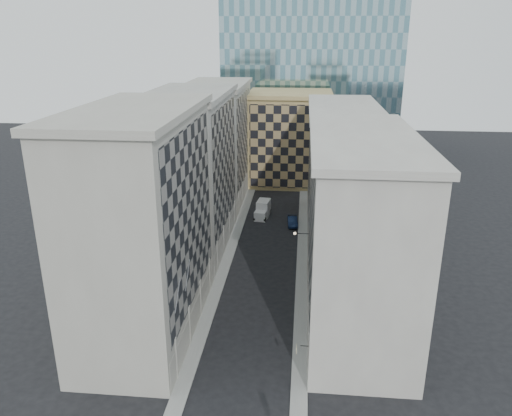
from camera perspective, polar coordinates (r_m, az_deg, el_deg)
The scene contains 15 objects.
ground at distance 46.36m, azimuth -2.09°, elevation -21.43°, with size 260.00×260.00×0.00m, color black.
sidewalk_west at distance 72.12m, azimuth -3.11°, elevation -5.31°, with size 1.50×100.00×0.15m, color gray.
sidewalk_east at distance 71.40m, azimuth 5.29°, elevation -5.64°, with size 1.50×100.00×0.15m, color gray.
bldg_left_a at distance 51.75m, azimuth -12.66°, elevation -1.97°, with size 10.80×22.80×23.70m.
bldg_left_b at distance 72.03m, azimuth -7.37°, elevation 4.07°, with size 10.80×22.80×22.70m.
bldg_left_c at distance 93.09m, azimuth -4.40°, elevation 7.40°, with size 10.80×22.80×21.70m.
bldg_right_a at distance 53.87m, azimuth 11.48°, elevation -2.72°, with size 10.80×26.80×20.70m.
bldg_right_b at distance 79.56m, azimuth 9.67°, elevation 4.34°, with size 10.80×28.80×19.70m.
tan_block at distance 104.68m, azimuth 3.86°, elevation 8.01°, with size 16.80×14.80×18.80m.
church_tower at distance 116.77m, azimuth 3.28°, elevation 17.88°, with size 7.20×7.20×51.50m.
flagpoles_left at distance 47.65m, azimuth -8.38°, elevation -8.70°, with size 0.10×6.33×2.33m.
bracket_lamp at distance 63.43m, azimuth 4.62°, elevation -2.91°, with size 1.98×0.36×0.36m.
box_truck at distance 86.09m, azimuth 0.78°, elevation -0.24°, with size 2.65×5.21×2.74m.
dark_car at distance 82.67m, azimuth 4.18°, elevation -1.49°, with size 1.55×4.44×1.46m, color #101D3A.
shop_sign at distance 46.07m, azimuth 4.75°, elevation -15.72°, with size 1.09×0.63×0.70m.
Camera 1 is at (4.94, -34.62, 30.44)m, focal length 35.00 mm.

